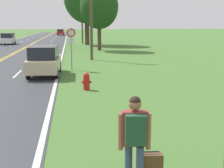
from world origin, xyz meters
The scene contains 9 objects.
hitchhiker_person centered at (6.87, 2.36, 1.06)m, with size 0.59×0.44×1.74m.
fire_hydrant centered at (6.49, 11.28, 0.40)m, with size 0.45×0.29×0.79m.
traffic_sign centered at (5.86, 17.78, 2.06)m, with size 0.60×0.10×2.73m.
utility_pole_midground centered at (7.58, 23.63, 3.67)m, with size 1.80×0.24×7.05m.
utility_pole_far centered at (7.74, 46.88, 5.07)m, with size 1.80×0.24×9.82m.
tree_left_verge centered at (9.14, 33.22, 4.89)m, with size 4.33×4.33×7.40m.
car_champagne_hatchback_nearest centered at (4.26, 15.82, 0.91)m, with size 1.83×4.27×1.73m.
car_white_hatchback_approaching centered at (-3.39, 45.81, 0.88)m, with size 1.88×4.07×1.69m.
car_red_suv_mid_near centered at (3.27, 85.89, 0.89)m, with size 1.95×4.60×1.65m.
Camera 1 is at (5.78, -2.77, 2.96)m, focal length 50.00 mm.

